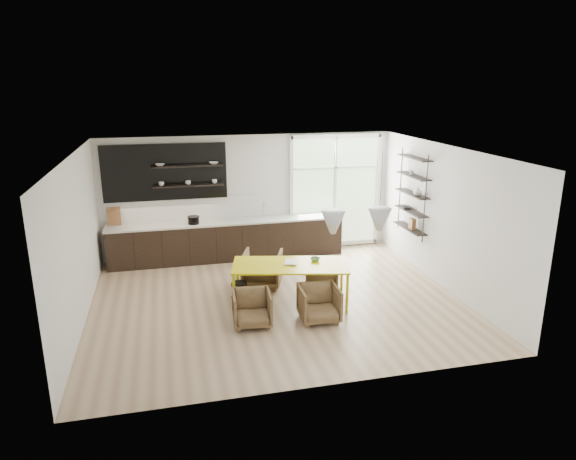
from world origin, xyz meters
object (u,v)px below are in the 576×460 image
Objects in this scene: dining_table at (290,267)px; armchair_back_left at (262,268)px; armchair_front_right at (319,304)px; armchair_back_right at (322,274)px; armchair_front_left at (252,309)px; wire_stool at (239,290)px.

dining_table is 2.91× the size of armchair_back_left.
armchair_front_right is at bearing 129.38° from armchair_back_left.
armchair_front_left reaches higher than armchair_back_right.
dining_table is 1.14m from armchair_back_left.
armchair_front_left is 1.66× the size of wire_stool.
dining_table is 3.31× the size of armchair_front_right.
armchair_back_left is at bearing 121.55° from dining_table.
armchair_back_right is at bearing 73.44° from armchair_front_right.
armchair_front_left is 0.99m from wire_stool.
armchair_back_right is 1.46m from armchair_front_right.
dining_table reaches higher than armchair_back_left.
armchair_back_right is at bearing 47.08° from dining_table.
wire_stool is (-0.08, 0.99, -0.05)m from armchair_front_left.
armchair_back_left is at bearing 78.02° from armchair_front_left.
armchair_front_left is (-0.87, -0.73, -0.43)m from dining_table.
armchair_back_left is 0.98m from wire_stool.
armchair_front_left is 0.96× the size of armchair_front_right.
dining_table reaches higher than armchair_back_right.
armchair_front_left is (-0.52, -1.76, -0.06)m from armchair_back_left.
dining_table is 3.44× the size of armchair_front_left.
wire_stool is (-1.27, 1.09, -0.06)m from armchair_front_right.
armchair_back_right is 0.95× the size of armchair_front_right.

